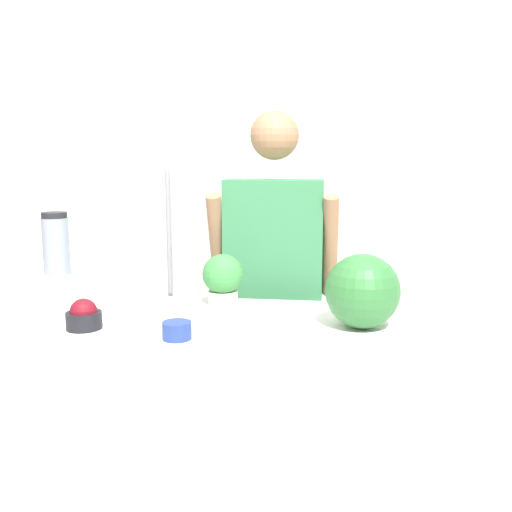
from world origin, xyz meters
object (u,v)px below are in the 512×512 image
Objects in this scene: person at (274,292)px; bowl_cherries at (84,316)px; watermelon at (362,291)px; bowl_cream at (134,321)px; refrigerator at (155,254)px; bowl_small_blue at (177,330)px; blender at (57,265)px; potted_plant at (223,278)px.

bowl_cherries is (-0.61, -0.77, 0.08)m from person.
bowl_cream is (-0.78, -0.13, -0.10)m from watermelon.
refrigerator is 15.89× the size of bowl_cream.
bowl_small_blue is at bearing -164.97° from watermelon.
bowl_cream is (0.20, -0.04, 0.00)m from bowl_cherries.
watermelon is (0.38, -0.68, 0.18)m from person.
refrigerator is 1.77m from watermelon.
watermelon is 0.69× the size of blender.
blender is 1.76× the size of potted_plant.
blender is (-1.25, 0.25, 0.02)m from watermelon.
bowl_cherries reaches higher than bowl_small_blue.
refrigerator is 1.02m from person.
refrigerator is at bearing 109.77° from bowl_small_blue.
person is 4.55× the size of blender.
bowl_cream reaches higher than bowl_small_blue.
person is at bearing 51.83° from bowl_cherries.
bowl_cherries is 0.20m from bowl_cream.
person reaches higher than bowl_cherries.
blender reaches higher than watermelon.
person reaches higher than watermelon.
refrigerator is 1.22m from potted_plant.
bowl_small_blue is (0.54, -1.50, 0.01)m from refrigerator.
watermelon is 2.65× the size of bowl_small_blue.
watermelon is 0.65m from bowl_small_blue.
bowl_cream is (0.38, -1.46, 0.02)m from refrigerator.
refrigerator reaches higher than person.
bowl_cream is 0.61m from blender.
refrigerator reaches higher than potted_plant.
potted_plant is (-0.17, -0.40, 0.15)m from person.
refrigerator is at bearing 97.09° from bowl_cherries.
bowl_small_blue is (0.36, -0.07, -0.02)m from bowl_cherries.
bowl_cherries and bowl_cream have the same top height.
refrigerator is 1.59m from bowl_small_blue.
watermelon is at bearing 9.67° from bowl_cream.
potted_plant is at bearing 60.14° from bowl_cream.
bowl_cream is 0.17m from bowl_small_blue.
potted_plant reaches higher than bowl_cherries.
bowl_small_blue is 0.46× the size of potted_plant.
person is 0.88m from bowl_small_blue.
bowl_cream is at bearing -116.73° from person.
refrigerator is 1.51m from bowl_cream.
refrigerator reaches higher than blender.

